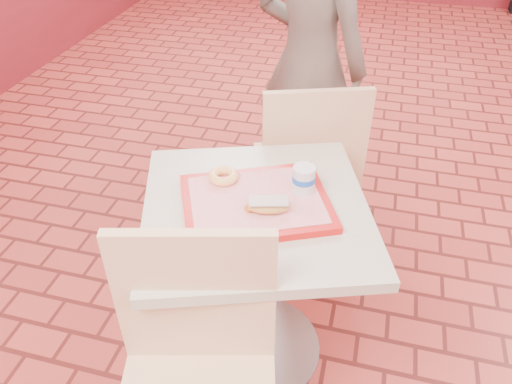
% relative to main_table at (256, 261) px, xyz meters
% --- Properties ---
extents(main_table, '(0.76, 0.76, 0.80)m').
position_rel_main_table_xyz_m(main_table, '(0.00, 0.00, 0.00)').
color(main_table, '#B3AD90').
rests_on(main_table, ground).
extents(chair_main_front, '(0.57, 0.57, 1.00)m').
position_rel_main_table_xyz_m(chair_main_front, '(-0.05, -0.51, 0.02)').
color(chair_main_front, '#DFB485').
rests_on(chair_main_front, ground).
extents(chair_main_back, '(0.58, 0.58, 0.98)m').
position_rel_main_table_xyz_m(chair_main_back, '(0.08, 0.67, 0.01)').
color(chair_main_back, '#E4BD89').
rests_on(chair_main_back, ground).
extents(customer, '(0.73, 0.60, 1.70)m').
position_rel_main_table_xyz_m(customer, '(-0.02, 1.12, 0.31)').
color(customer, brown).
rests_on(customer, ground).
extents(serving_tray, '(0.49, 0.38, 0.03)m').
position_rel_main_table_xyz_m(serving_tray, '(-0.00, 0.00, 0.28)').
color(serving_tray, '#B8100D').
rests_on(serving_tray, main_table).
extents(ring_donut, '(0.13, 0.13, 0.03)m').
position_rel_main_table_xyz_m(ring_donut, '(-0.14, 0.08, 0.31)').
color(ring_donut, '#F6AB59').
rests_on(ring_donut, serving_tray).
extents(long_john_donut, '(0.15, 0.10, 0.04)m').
position_rel_main_table_xyz_m(long_john_donut, '(0.05, -0.05, 0.31)').
color(long_john_donut, '#B37934').
rests_on(long_john_donut, serving_tray).
extents(paper_cup, '(0.08, 0.08, 0.10)m').
position_rel_main_table_xyz_m(paper_cup, '(0.14, 0.08, 0.34)').
color(paper_cup, silver).
rests_on(paper_cup, serving_tray).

